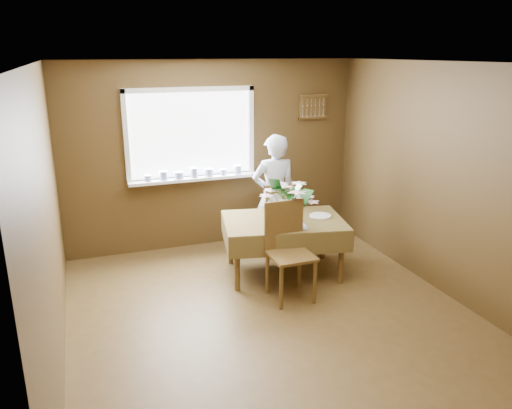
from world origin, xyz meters
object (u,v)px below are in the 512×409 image
object	(u,v)px
chair_far	(279,215)
chair_near	(288,247)
flower_bouquet	(289,199)
seated_woman	(274,195)
dining_table	(284,226)

from	to	relation	value
chair_far	chair_near	bearing A→B (deg)	81.84
chair_far	flower_bouquet	world-z (taller)	flower_bouquet
chair_far	flower_bouquet	bearing A→B (deg)	84.63
chair_near	flower_bouquet	distance (m)	0.58
chair_far	flower_bouquet	size ratio (longest dim) A/B	1.75
seated_woman	flower_bouquet	world-z (taller)	seated_woman
chair_near	dining_table	bearing A→B (deg)	70.92
chair_far	seated_woman	world-z (taller)	seated_woman
dining_table	seated_woman	size ratio (longest dim) A/B	0.98
flower_bouquet	chair_far	bearing A→B (deg)	74.77
dining_table	chair_far	world-z (taller)	chair_far
seated_woman	chair_far	bearing A→B (deg)	-166.00
dining_table	flower_bouquet	distance (m)	0.42
dining_table	chair_far	bearing A→B (deg)	83.69
dining_table	chair_far	xyz separation A→B (m)	(0.21, 0.65, -0.08)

